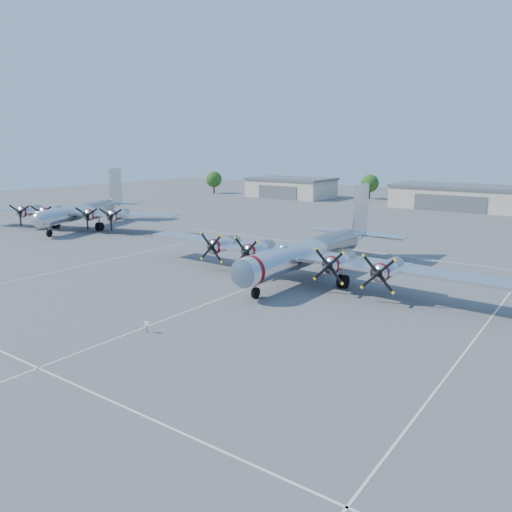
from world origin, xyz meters
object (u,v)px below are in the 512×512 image
Objects in this scene: bomber_west at (83,228)px; hangar_center at (458,197)px; tree_west at (370,183)px; tree_far_west at (214,179)px; info_placard at (147,325)px; hangar_west at (291,187)px; main_bomber_b29 at (310,277)px.

hangar_center is at bearing 36.44° from bomber_west.
tree_west reaches higher than bomber_west.
hangar_center is at bearing 3.24° from tree_far_west.
hangar_center is 95.52m from info_placard.
bomber_west is (-21.15, -75.49, -4.22)m from tree_west.
info_placard is at bearing -89.38° from hangar_center.
tree_west is at bearing 55.16° from bomber_west.
tree_far_west is 7.12× the size of info_placard.
hangar_center is at bearing -0.00° from hangar_west.
main_bomber_b29 is at bearing -71.12° from tree_west.
main_bomber_b29 is 1.14× the size of bomber_west.
tree_far_west is 100.61m from main_bomber_b29.
tree_far_west is at bearing 137.46° from main_bomber_b29.
hangar_west and hangar_center have the same top height.
tree_west is at bearing 162.18° from hangar_center.
hangar_center is 73.38m from main_bomber_b29.
hangar_center is 70.13m from tree_far_west.
bomber_west is (-1.15, -67.46, -2.71)m from hangar_west.
tree_far_west reaches higher than bomber_west.
hangar_west is 3.40× the size of tree_far_west.
main_bomber_b29 is 45.73× the size of info_placard.
tree_west reaches higher than info_placard.
info_placard is at bearing -93.48° from main_bomber_b29.
tree_west is (45.00, 12.00, 0.00)m from tree_far_west.
hangar_center reaches higher than info_placard.
tree_far_west is 1.00× the size of tree_west.
info_placard is at bearing -52.18° from tree_far_west.
hangar_center is 4.31× the size of tree_far_west.
bomber_west is 54.89m from info_placard.
info_placard is at bearing -64.26° from hangar_west.
tree_west is 0.16× the size of main_bomber_b29.
main_bomber_b29 is at bearing -25.96° from bomber_west.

